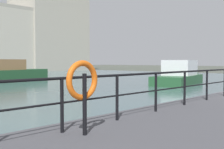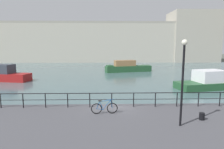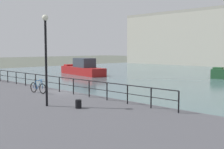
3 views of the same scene
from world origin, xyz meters
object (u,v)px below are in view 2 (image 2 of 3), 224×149
(moored_harbor_tender, at_px, (127,67))
(parked_bicycle, at_px, (104,108))
(moored_blue_motorboat, at_px, (207,81))
(mooring_bollard, at_px, (202,116))
(quay_lamp_post, at_px, (183,72))
(harbor_building, at_px, (128,42))

(moored_harbor_tender, bearing_deg, parked_bicycle, 65.89)
(moored_blue_motorboat, bearing_deg, mooring_bollard, -130.77)
(moored_blue_motorboat, xyz_separation_m, quay_lamp_post, (-8.57, -13.33, 3.00))
(moored_blue_motorboat, relative_size, quay_lamp_post, 1.63)
(moored_blue_motorboat, relative_size, parked_bicycle, 4.42)
(harbor_building, xyz_separation_m, mooring_bollard, (-1.62, -57.30, -5.81))
(mooring_bollard, distance_m, quay_lamp_post, 3.38)
(moored_harbor_tender, bearing_deg, quay_lamp_post, 74.69)
(moored_harbor_tender, distance_m, parked_bicycle, 28.23)
(moored_harbor_tender, height_order, mooring_bollard, moored_harbor_tender)
(mooring_bollard, bearing_deg, quay_lamp_post, -153.36)
(harbor_building, distance_m, mooring_bollard, 57.61)
(mooring_bollard, relative_size, quay_lamp_post, 0.09)
(harbor_building, relative_size, mooring_bollard, 170.31)
(moored_harbor_tender, height_order, moored_blue_motorboat, moored_harbor_tender)
(moored_blue_motorboat, bearing_deg, quay_lamp_post, -134.52)
(parked_bicycle, relative_size, mooring_bollard, 4.02)
(harbor_building, height_order, moored_harbor_tender, harbor_building)
(moored_harbor_tender, xyz_separation_m, parked_bicycle, (-4.45, -27.88, 0.32))
(moored_blue_motorboat, height_order, quay_lamp_post, quay_lamp_post)
(parked_bicycle, bearing_deg, moored_blue_motorboat, 36.87)
(harbor_building, bearing_deg, moored_harbor_tender, -96.32)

